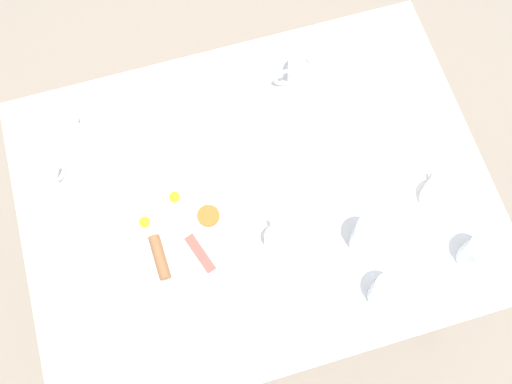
# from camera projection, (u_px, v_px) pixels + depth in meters

# --- Properties ---
(ground_plane) EXTENTS (8.00, 8.00, 0.00)m
(ground_plane) POSITION_uv_depth(u_px,v_px,m) (256.00, 262.00, 2.26)
(ground_plane) COLOR gray
(table) EXTENTS (0.89, 1.19, 0.77)m
(table) POSITION_uv_depth(u_px,v_px,m) (256.00, 204.00, 1.60)
(table) COLOR silver
(table) RESTS_ON ground_plane
(breakfast_plate) EXTENTS (0.32, 0.32, 0.04)m
(breakfast_plate) POSITION_uv_depth(u_px,v_px,m) (177.00, 231.00, 1.49)
(breakfast_plate) COLOR white
(breakfast_plate) RESTS_ON table
(teapot_near) EXTENTS (0.18, 0.11, 0.11)m
(teapot_near) POSITION_uv_depth(u_px,v_px,m) (67.00, 146.00, 1.53)
(teapot_near) COLOR white
(teapot_near) RESTS_ON table
(teapot_far) EXTENTS (0.11, 0.19, 0.11)m
(teapot_far) POSITION_uv_depth(u_px,v_px,m) (308.00, 71.00, 1.60)
(teapot_far) COLOR white
(teapot_far) RESTS_ON table
(teacup_with_saucer_left) EXTENTS (0.16, 0.16, 0.06)m
(teacup_with_saucer_left) POSITION_uv_depth(u_px,v_px,m) (437.00, 196.00, 1.50)
(teacup_with_saucer_left) COLOR white
(teacup_with_saucer_left) RESTS_ON table
(water_glass_tall) EXTENTS (0.08, 0.08, 0.10)m
(water_glass_tall) POSITION_uv_depth(u_px,v_px,m) (479.00, 254.00, 1.43)
(water_glass_tall) COLOR white
(water_glass_tall) RESTS_ON table
(water_glass_short) EXTENTS (0.08, 0.08, 0.12)m
(water_glass_short) POSITION_uv_depth(u_px,v_px,m) (369.00, 237.00, 1.43)
(water_glass_short) COLOR white
(water_glass_short) RESTS_ON table
(wine_glass_spare) EXTENTS (0.08, 0.08, 0.10)m
(wine_glass_spare) POSITION_uv_depth(u_px,v_px,m) (388.00, 293.00, 1.40)
(wine_glass_spare) COLOR white
(wine_glass_spare) RESTS_ON table
(creamer_jug) EXTENTS (0.08, 0.06, 0.07)m
(creamer_jug) POSITION_uv_depth(u_px,v_px,m) (276.00, 239.00, 1.46)
(creamer_jug) COLOR white
(creamer_jug) RESTS_ON table
(fork_by_plate) EXTENTS (0.16, 0.07, 0.00)m
(fork_by_plate) POSITION_uv_depth(u_px,v_px,m) (399.00, 110.00, 1.61)
(fork_by_plate) COLOR silver
(fork_by_plate) RESTS_ON table
(knife_by_plate) EXTENTS (0.23, 0.04, 0.00)m
(knife_by_plate) POSITION_uv_depth(u_px,v_px,m) (309.00, 175.00, 1.55)
(knife_by_plate) COLOR silver
(knife_by_plate) RESTS_ON table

